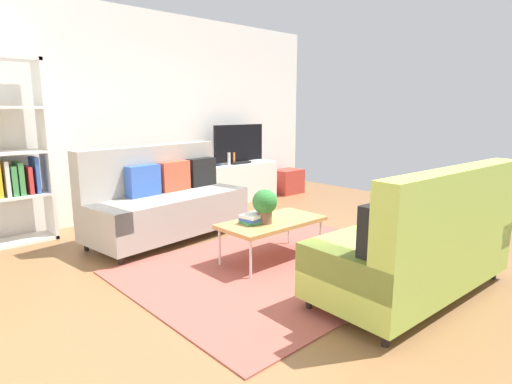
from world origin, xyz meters
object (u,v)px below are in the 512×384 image
storage_trunk (287,181)px  bottle_1 (234,158)px  coffee_table (272,223)px  potted_plant (265,204)px  table_book_0 (254,222)px  couch_beige (165,201)px  vase_1 (217,161)px  couch_green (419,245)px  tv (239,145)px  tv_console (238,182)px  vase_0 (208,161)px  bottle_0 (229,159)px

storage_trunk → bottle_1: 1.33m
coffee_table → potted_plant: potted_plant is taller
coffee_table → table_book_0: (-0.21, 0.05, 0.04)m
couch_beige → coffee_table: size_ratio=1.81×
couch_beige → vase_1: couch_beige is taller
couch_green → coffee_table: couch_green is taller
couch_beige → storage_trunk: (3.07, 0.86, -0.23)m
tv → bottle_1: (-0.13, -0.02, -0.21)m
tv_console → table_book_0: (-1.78, -2.34, 0.12)m
bottle_1 → couch_green: bearing=-107.2°
couch_beige → potted_plant: couch_beige is taller
couch_beige → bottle_1: size_ratio=10.15×
coffee_table → storage_trunk: bearing=40.6°
tv_console → vase_0: vase_0 is taller
table_book_0 → vase_0: (1.20, 2.39, 0.28)m
coffee_table → tv_console: bearing=56.7°
couch_beige → coffee_table: bearing=98.6°
vase_1 → potted_plant: bearing=-117.7°
vase_0 → couch_beige: bearing=-143.8°
vase_1 → vase_0: bearing=180.0°
tv_console → vase_0: (-0.58, 0.05, 0.40)m
vase_0 → bottle_1: bearing=-11.2°
couch_beige → tv_console: 2.20m
coffee_table → vase_0: vase_0 is taller
bottle_0 → tv_console: bearing=9.7°
couch_beige → couch_green: (0.68, -2.84, -0.01)m
potted_plant → bottle_0: size_ratio=1.68×
tv_console → vase_1: 0.56m
couch_beige → vase_0: couch_beige is taller
potted_plant → vase_0: (1.11, 2.46, 0.10)m
couch_beige → table_book_0: bearing=90.8°
storage_trunk → vase_1: vase_1 is taller
vase_0 → bottle_0: (0.34, -0.09, 0.02)m
couch_green → coffee_table: size_ratio=1.76×
bottle_0 → bottle_1: size_ratio=1.04×
potted_plant → vase_1: 2.78m
coffee_table → bottle_1: bottle_1 is taller
table_book_0 → coffee_table: bearing=-13.6°
bottle_1 → table_book_0: bearing=-125.7°
potted_plant → storage_trunk: bearing=39.6°
table_book_0 → bottle_1: bottle_1 is taller
vase_1 → bottle_1: bottle_1 is taller
couch_green → coffee_table: 1.45m
coffee_table → bottle_1: (1.44, 2.35, 0.35)m
coffee_table → vase_0: 2.65m
tv_console → potted_plant: potted_plant is taller
tv_console → storage_trunk: size_ratio=2.69×
table_book_0 → couch_beige: bearing=97.8°
couch_green → bottle_0: bearing=76.9°
tv → storage_trunk: (1.10, -0.08, -0.73)m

